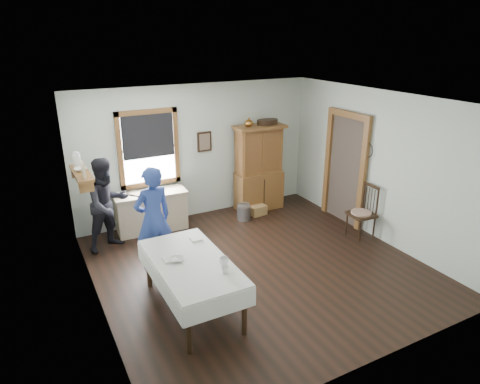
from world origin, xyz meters
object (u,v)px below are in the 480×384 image
(china_hutch, at_px, (259,168))
(wicker_basket, at_px, (258,210))
(pail, at_px, (244,213))
(figure_dark, at_px, (108,208))
(woman_blue, at_px, (154,223))
(work_counter, at_px, (152,211))
(spindle_chair, at_px, (362,212))
(dining_table, at_px, (192,285))

(china_hutch, relative_size, wicker_basket, 5.30)
(wicker_basket, bearing_deg, china_hutch, 56.99)
(pail, height_order, wicker_basket, pail)
(pail, distance_m, wicker_basket, 0.39)
(wicker_basket, bearing_deg, figure_dark, -179.19)
(woman_blue, bearing_deg, figure_dark, -75.06)
(china_hutch, xyz_separation_m, wicker_basket, (-0.20, -0.30, -0.81))
(china_hutch, bearing_deg, wicker_basket, -121.25)
(figure_dark, bearing_deg, work_counter, 2.08)
(work_counter, height_order, china_hutch, china_hutch)
(china_hutch, distance_m, wicker_basket, 0.89)
(work_counter, bearing_deg, wicker_basket, -4.65)
(work_counter, distance_m, woman_blue, 1.49)
(work_counter, xyz_separation_m, figure_dark, (-0.85, -0.35, 0.38))
(spindle_chair, bearing_deg, pail, 135.86)
(work_counter, bearing_deg, dining_table, -91.97)
(dining_table, height_order, figure_dark, figure_dark)
(spindle_chair, height_order, wicker_basket, spindle_chair)
(dining_table, xyz_separation_m, pail, (2.06, 2.32, -0.22))
(china_hutch, distance_m, pail, 1.03)
(work_counter, bearing_deg, woman_blue, -101.13)
(spindle_chair, xyz_separation_m, wicker_basket, (-1.16, 1.81, -0.41))
(work_counter, xyz_separation_m, wicker_basket, (2.18, -0.31, -0.29))
(china_hutch, height_order, wicker_basket, china_hutch)
(china_hutch, xyz_separation_m, pail, (-0.58, -0.39, -0.76))
(woman_blue, bearing_deg, work_counter, -115.06)
(dining_table, height_order, wicker_basket, dining_table)
(figure_dark, bearing_deg, dining_table, -96.18)
(figure_dark, bearing_deg, wicker_basket, -19.56)
(china_hutch, relative_size, spindle_chair, 1.78)
(woman_blue, distance_m, figure_dark, 1.15)
(dining_table, relative_size, wicker_basket, 5.42)
(work_counter, height_order, wicker_basket, work_counter)
(work_counter, height_order, woman_blue, woman_blue)
(china_hutch, height_order, spindle_chair, china_hutch)
(dining_table, height_order, spindle_chair, spindle_chair)
(china_hutch, xyz_separation_m, dining_table, (-2.64, -2.71, -0.54))
(spindle_chair, relative_size, pail, 3.43)
(work_counter, height_order, figure_dark, figure_dark)
(pail, xyz_separation_m, woman_blue, (-2.16, -0.99, 0.64))
(spindle_chair, relative_size, wicker_basket, 2.97)
(work_counter, relative_size, spindle_chair, 1.32)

